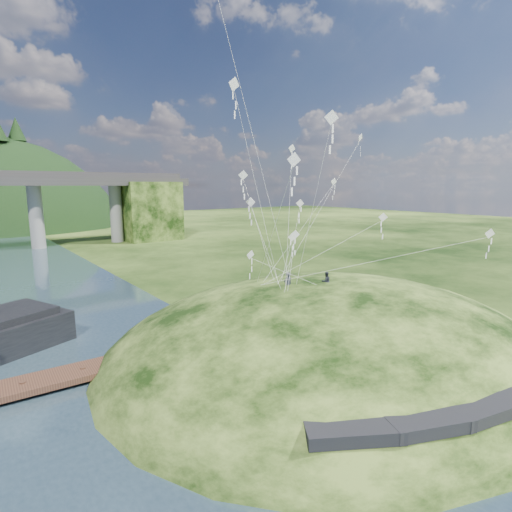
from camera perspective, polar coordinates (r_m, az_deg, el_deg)
ground at (r=25.77m, az=1.08°, el=-18.44°), size 320.00×320.00×0.00m
grass_hill at (r=32.68m, az=10.23°, el=-15.08°), size 36.00×32.00×13.00m
footpath at (r=25.16m, az=30.47°, el=-15.36°), size 22.29×5.84×0.83m
wooden_dock at (r=28.93m, az=-23.47°, el=-14.90°), size 15.79×3.21×1.12m
kite_flyers at (r=30.59m, az=7.37°, el=-2.28°), size 3.57×1.99×1.94m
kite_swarm at (r=31.75m, az=6.39°, el=12.02°), size 19.40×16.92×21.58m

